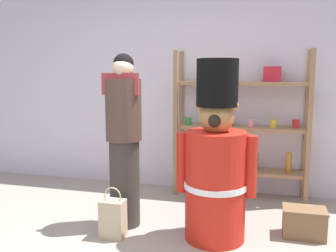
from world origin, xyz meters
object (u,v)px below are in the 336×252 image
at_px(teddy_bear_guard, 216,166).
at_px(person_shopper, 124,139).
at_px(shopping_bag, 113,218).
at_px(merchandise_shelf, 241,124).
at_px(display_crate, 304,222).

height_order(teddy_bear_guard, person_shopper, person_shopper).
relative_size(person_shopper, shopping_bag, 3.53).
distance_m(teddy_bear_guard, person_shopper, 0.91).
bearing_deg(shopping_bag, person_shopper, 89.59).
xyz_separation_m(person_shopper, shopping_bag, (-0.00, -0.30, -0.68)).
distance_m(merchandise_shelf, shopping_bag, 1.91).
height_order(person_shopper, shopping_bag, person_shopper).
xyz_separation_m(merchandise_shelf, person_shopper, (-1.02, -1.15, -0.03)).
height_order(teddy_bear_guard, display_crate, teddy_bear_guard).
height_order(merchandise_shelf, person_shopper, merchandise_shelf).
xyz_separation_m(person_shopper, display_crate, (1.67, 0.16, -0.72)).
height_order(merchandise_shelf, shopping_bag, merchandise_shelf).
distance_m(shopping_bag, display_crate, 1.73).
xyz_separation_m(merchandise_shelf, shopping_bag, (-1.02, -1.45, -0.70)).
xyz_separation_m(merchandise_shelf, display_crate, (0.65, -0.99, -0.75)).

